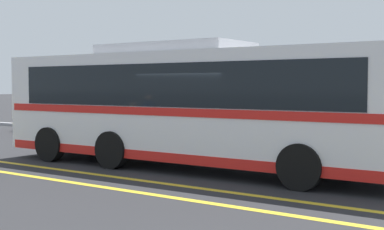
# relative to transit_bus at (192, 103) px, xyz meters

# --- Properties ---
(ground_plane) EXTENTS (220.00, 220.00, 0.00)m
(ground_plane) POSITION_rel_transit_bus_xyz_m (0.47, -0.12, -1.74)
(ground_plane) COLOR #262628
(lane_strip_0) EXTENTS (31.56, 0.20, 0.01)m
(lane_strip_0) POSITION_rel_transit_bus_xyz_m (0.01, -2.20, -1.74)
(lane_strip_0) COLOR gold
(lane_strip_0) RESTS_ON ground_plane
(lane_strip_1) EXTENTS (31.56, 0.20, 0.01)m
(lane_strip_1) POSITION_rel_transit_bus_xyz_m (0.01, -3.30, -1.74)
(lane_strip_1) COLOR gold
(lane_strip_1) RESTS_ON ground_plane
(curb_strip) EXTENTS (39.56, 0.36, 0.15)m
(curb_strip) POSITION_rel_transit_bus_xyz_m (0.01, 6.66, -1.67)
(curb_strip) COLOR #99999E
(curb_strip) RESTS_ON ground_plane
(transit_bus) EXTENTS (11.91, 2.91, 3.33)m
(transit_bus) POSITION_rel_transit_bus_xyz_m (0.00, 0.00, 0.00)
(transit_bus) COLOR silver
(transit_bus) RESTS_ON ground_plane
(parked_car_0) EXTENTS (4.25, 1.94, 1.37)m
(parked_car_0) POSITION_rel_transit_bus_xyz_m (-11.51, 5.40, -1.05)
(parked_car_0) COLOR maroon
(parked_car_0) RESTS_ON ground_plane
(parked_car_1) EXTENTS (4.96, 2.20, 1.50)m
(parked_car_1) POSITION_rel_transit_bus_xyz_m (-5.25, 5.59, -0.99)
(parked_car_1) COLOR #335B33
(parked_car_1) RESTS_ON ground_plane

